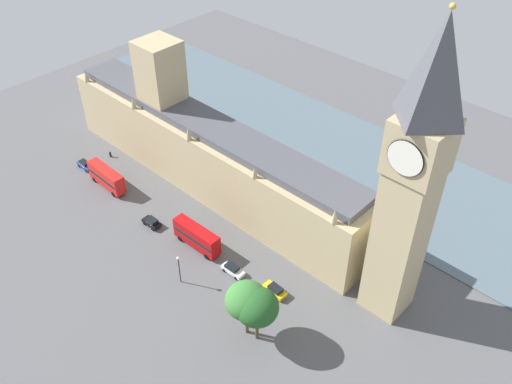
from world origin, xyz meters
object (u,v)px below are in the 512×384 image
(double_decker_bus_opposite_hall, at_px, (197,236))
(plane_tree_under_trees, at_px, (247,300))
(clock_tower, at_px, (413,179))
(car_black_far_end, at_px, (152,222))
(street_lamp_corner, at_px, (179,265))
(double_decker_bus_trailing, at_px, (107,177))
(car_blue_leading, at_px, (85,165))
(parliament_building, at_px, (205,150))
(plane_tree_by_river_gate, at_px, (257,307))
(car_white_midblock, at_px, (233,270))
(car_yellow_cab_near_tower, at_px, (275,290))
(pedestrian_kerbside, at_px, (110,154))

(double_decker_bus_opposite_hall, bearing_deg, plane_tree_under_trees, -112.18)
(clock_tower, height_order, car_black_far_end, clock_tower)
(car_black_far_end, xyz_separation_m, plane_tree_under_trees, (5.55, 31.82, 7.06))
(car_black_far_end, bearing_deg, street_lamp_corner, -112.16)
(double_decker_bus_trailing, bearing_deg, car_blue_leading, -91.15)
(double_decker_bus_trailing, relative_size, street_lamp_corner, 1.67)
(parliament_building, bearing_deg, plane_tree_by_river_gate, 58.00)
(car_white_midblock, distance_m, plane_tree_by_river_gate, 16.32)
(double_decker_bus_trailing, height_order, double_decker_bus_opposite_hall, same)
(car_yellow_cab_near_tower, bearing_deg, car_blue_leading, 94.20)
(parliament_building, xyz_separation_m, double_decker_bus_trailing, (15.75, -14.83, -6.08))
(car_blue_leading, xyz_separation_m, car_black_far_end, (1.79, 26.46, 0.00))
(parliament_building, bearing_deg, car_white_midblock, 56.74)
(clock_tower, bearing_deg, parliament_building, -92.37)
(clock_tower, xyz_separation_m, car_yellow_cab_near_tower, (11.53, -15.24, -26.17))
(double_decker_bus_trailing, height_order, car_white_midblock, double_decker_bus_trailing)
(car_black_far_end, xyz_separation_m, pedestrian_kerbside, (-8.33, -25.94, -0.16))
(car_yellow_cab_near_tower, bearing_deg, plane_tree_by_river_gate, -153.39)
(parliament_building, relative_size, street_lamp_corner, 12.45)
(clock_tower, relative_size, car_black_far_end, 12.80)
(car_white_midblock, bearing_deg, plane_tree_under_trees, 53.40)
(clock_tower, height_order, double_decker_bus_trailing, clock_tower)
(plane_tree_under_trees, bearing_deg, parliament_building, -123.77)
(car_white_midblock, bearing_deg, car_black_far_end, -86.19)
(car_black_far_end, bearing_deg, pedestrian_kerbside, 70.65)
(double_decker_bus_opposite_hall, relative_size, plane_tree_under_trees, 0.97)
(clock_tower, height_order, car_yellow_cab_near_tower, clock_tower)
(double_decker_bus_trailing, bearing_deg, plane_tree_under_trees, 83.01)
(plane_tree_under_trees, bearing_deg, car_white_midblock, -124.83)
(clock_tower, xyz_separation_m, car_black_far_end, (15.21, -44.96, -26.18))
(car_black_far_end, bearing_deg, car_white_midblock, -85.97)
(double_decker_bus_trailing, height_order, street_lamp_corner, street_lamp_corner)
(car_yellow_cab_near_tower, relative_size, plane_tree_under_trees, 0.42)
(car_yellow_cab_near_tower, relative_size, street_lamp_corner, 0.72)
(clock_tower, relative_size, car_yellow_cab_near_tower, 11.44)
(double_decker_bus_opposite_hall, relative_size, street_lamp_corner, 1.67)
(parliament_building, height_order, double_decker_bus_opposite_hall, parliament_building)
(double_decker_bus_opposite_hall, bearing_deg, car_yellow_cab_near_tower, -87.21)
(clock_tower, relative_size, pedestrian_kerbside, 32.58)
(car_black_far_end, relative_size, car_white_midblock, 0.88)
(clock_tower, height_order, double_decker_bus_opposite_hall, clock_tower)
(car_blue_leading, relative_size, plane_tree_by_river_gate, 0.41)
(car_blue_leading, xyz_separation_m, car_white_midblock, (-0.25, 47.37, 0.00))
(car_black_far_end, bearing_deg, parliament_building, 5.56)
(double_decker_bus_opposite_hall, distance_m, car_white_midblock, 9.99)
(pedestrian_kerbside, bearing_deg, car_black_far_end, 176.25)
(clock_tower, height_order, car_white_midblock, clock_tower)
(car_white_midblock, distance_m, street_lamp_corner, 10.16)
(car_blue_leading, height_order, plane_tree_under_trees, plane_tree_under_trees)
(car_blue_leading, relative_size, car_yellow_cab_near_tower, 0.95)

